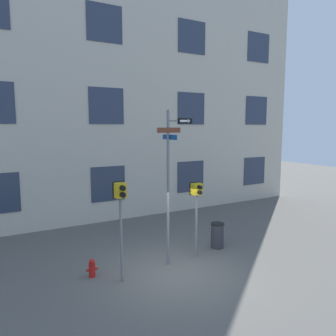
{
  "coord_description": "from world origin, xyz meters",
  "views": [
    {
      "loc": [
        -5.17,
        -8.52,
        4.66
      ],
      "look_at": [
        0.04,
        0.75,
        3.3
      ],
      "focal_mm": 35.0,
      "sensor_mm": 36.0,
      "label": 1
    }
  ],
  "objects_px": {
    "pedestrian_signal_left": "(121,204)",
    "trash_bin": "(217,235)",
    "street_sign_pole": "(170,176)",
    "pedestrian_signal_right": "(197,198)",
    "fire_hydrant": "(92,268)"
  },
  "relations": [
    {
      "from": "pedestrian_signal_left",
      "to": "trash_bin",
      "type": "xyz_separation_m",
      "value": [
        4.23,
        0.81,
        -1.91
      ]
    },
    {
      "from": "street_sign_pole",
      "to": "pedestrian_signal_left",
      "type": "xyz_separation_m",
      "value": [
        -1.89,
        -0.4,
        -0.64
      ]
    },
    {
      "from": "pedestrian_signal_right",
      "to": "trash_bin",
      "type": "distance_m",
      "value": 2.08
    },
    {
      "from": "pedestrian_signal_left",
      "to": "fire_hydrant",
      "type": "xyz_separation_m",
      "value": [
        -0.7,
        0.75,
        -2.12
      ]
    },
    {
      "from": "street_sign_pole",
      "to": "trash_bin",
      "type": "distance_m",
      "value": 3.48
    },
    {
      "from": "fire_hydrant",
      "to": "trash_bin",
      "type": "distance_m",
      "value": 4.94
    },
    {
      "from": "street_sign_pole",
      "to": "pedestrian_signal_left",
      "type": "distance_m",
      "value": 2.04
    },
    {
      "from": "street_sign_pole",
      "to": "fire_hydrant",
      "type": "xyz_separation_m",
      "value": [
        -2.59,
        0.34,
        -2.75
      ]
    },
    {
      "from": "pedestrian_signal_left",
      "to": "pedestrian_signal_right",
      "type": "relative_size",
      "value": 1.13
    },
    {
      "from": "fire_hydrant",
      "to": "street_sign_pole",
      "type": "bearing_deg",
      "value": -7.58
    },
    {
      "from": "pedestrian_signal_left",
      "to": "fire_hydrant",
      "type": "bearing_deg",
      "value": 133.07
    },
    {
      "from": "street_sign_pole",
      "to": "pedestrian_signal_right",
      "type": "xyz_separation_m",
      "value": [
        1.13,
        0.07,
        -0.88
      ]
    },
    {
      "from": "trash_bin",
      "to": "fire_hydrant",
      "type": "bearing_deg",
      "value": -179.25
    },
    {
      "from": "pedestrian_signal_left",
      "to": "trash_bin",
      "type": "relative_size",
      "value": 3.14
    },
    {
      "from": "trash_bin",
      "to": "pedestrian_signal_right",
      "type": "bearing_deg",
      "value": -164.48
    }
  ]
}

